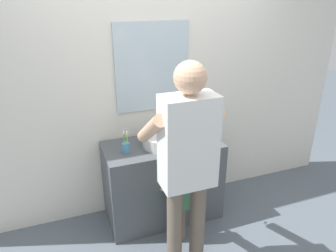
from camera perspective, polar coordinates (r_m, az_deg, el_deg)
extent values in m
plane|color=slate|center=(3.27, 0.97, -18.47)|extent=(14.00, 14.00, 0.00)
cube|color=silver|center=(3.15, -3.04, 7.91)|extent=(4.40, 0.08, 2.70)
cube|color=silver|center=(3.06, -2.80, 10.45)|extent=(0.72, 0.02, 0.83)
cube|color=#4C5156|center=(3.25, -0.94, -9.75)|extent=(1.12, 0.54, 0.82)
cylinder|color=silver|center=(3.01, -0.87, -2.46)|extent=(0.40, 0.40, 0.11)
cylinder|color=#B1B1AD|center=(3.01, -0.87, -2.37)|extent=(0.32, 0.32, 0.09)
cylinder|color=#B7BABF|center=(3.21, -2.37, -0.12)|extent=(0.03, 0.03, 0.18)
cylinder|color=#B7BABF|center=(3.12, -2.05, 0.83)|extent=(0.02, 0.12, 0.02)
cylinder|color=#B7BABF|center=(3.21, -3.54, -1.36)|extent=(0.04, 0.04, 0.05)
cylinder|color=#B7BABF|center=(3.25, -1.19, -1.01)|extent=(0.04, 0.04, 0.05)
cylinder|color=#4C8EB2|center=(2.90, -7.56, -3.89)|extent=(0.07, 0.07, 0.09)
cylinder|color=yellow|center=(2.88, -7.31, -2.92)|extent=(0.01, 0.03, 0.17)
cube|color=white|center=(2.84, -7.40, -1.19)|extent=(0.01, 0.02, 0.02)
cylinder|color=green|center=(2.88, -7.88, -2.90)|extent=(0.03, 0.03, 0.17)
cube|color=white|center=(2.84, -7.98, -1.17)|extent=(0.01, 0.02, 0.02)
cylinder|color=#6B5B4C|center=(3.06, 0.96, -17.40)|extent=(0.05, 0.05, 0.36)
cylinder|color=#6B5B4C|center=(3.09, 2.59, -17.01)|extent=(0.05, 0.05, 0.36)
cube|color=#427F56|center=(2.87, 1.87, -12.04)|extent=(0.18, 0.10, 0.31)
sphere|color=#D8A884|center=(2.75, 1.92, -8.32)|extent=(0.10, 0.10, 0.10)
cylinder|color=#D8A884|center=(2.89, -0.61, -11.12)|extent=(0.04, 0.22, 0.17)
cylinder|color=#D8A884|center=(2.95, 3.06, -10.35)|extent=(0.04, 0.22, 0.17)
cylinder|color=#6B5B4C|center=(2.68, 1.17, -17.99)|extent=(0.12, 0.12, 0.81)
cylinder|color=#6B5B4C|center=(2.75, 5.28, -16.95)|extent=(0.12, 0.12, 0.81)
cube|color=white|center=(2.30, 3.67, -2.93)|extent=(0.40, 0.23, 0.70)
sphere|color=#D8A884|center=(2.14, 3.99, 8.67)|extent=(0.23, 0.23, 0.23)
cylinder|color=#D8A884|center=(2.36, -3.06, -0.58)|extent=(0.10, 0.49, 0.38)
cylinder|color=#D8A884|center=(2.52, 6.62, 0.84)|extent=(0.10, 0.49, 0.38)
cylinder|color=#E5387F|center=(2.74, 4.71, -1.38)|extent=(0.01, 0.14, 0.03)
cube|color=white|center=(2.80, 4.07, -0.57)|extent=(0.01, 0.02, 0.02)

